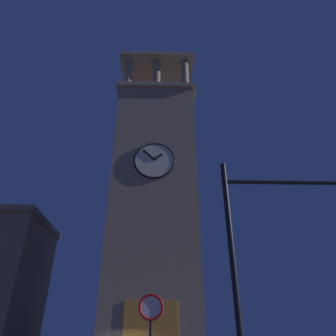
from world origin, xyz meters
The scene contains 3 objects.
clocktower centered at (-1.26, -5.55, 11.40)m, with size 7.09×8.52×29.20m.
traffic_signal_near centered at (-5.02, 10.68, 4.21)m, with size 4.39×0.41×6.39m.
no_horn_sign centered at (-1.53, 8.38, 2.36)m, with size 0.78×0.14×3.01m.
Camera 1 is at (-1.80, 18.79, 1.56)m, focal length 33.29 mm.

